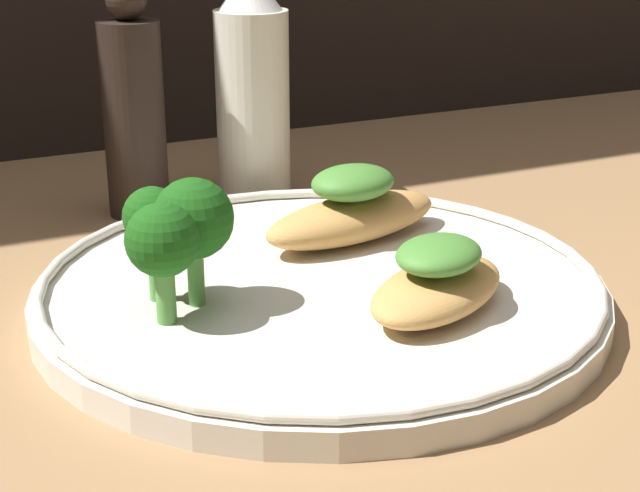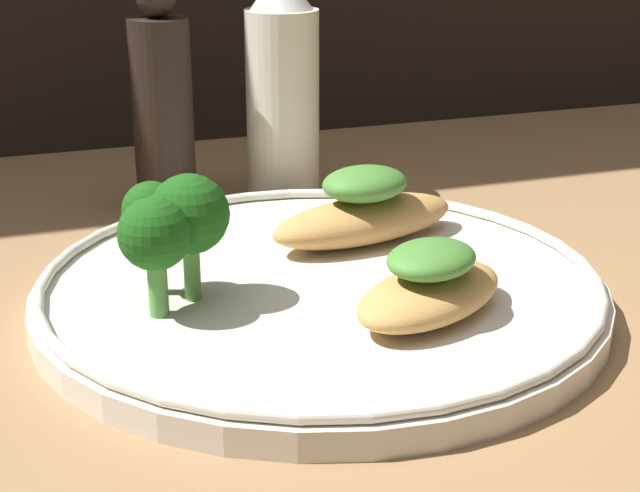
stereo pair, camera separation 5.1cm
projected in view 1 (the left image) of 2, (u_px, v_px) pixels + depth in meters
ground_plane at (320, 314)px, 52.20cm from camera, size 180.00×180.00×1.00cm
plate at (320, 289)px, 51.68cm from camera, size 29.99×29.99×2.00cm
grilled_meat_front at (438, 282)px, 47.62cm from camera, size 10.54×8.75×3.72cm
grilled_meat_middle at (353, 210)px, 56.88cm from camera, size 12.53×6.76×4.45cm
broccoli_bunch at (174, 226)px, 46.94cm from camera, size 5.73×6.03×6.51cm
sauce_bottle at (252, 91)px, 67.01cm from camera, size 5.06×5.06×15.91cm
pepper_grinder at (134, 111)px, 63.88cm from camera, size 4.04×4.04×15.46cm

